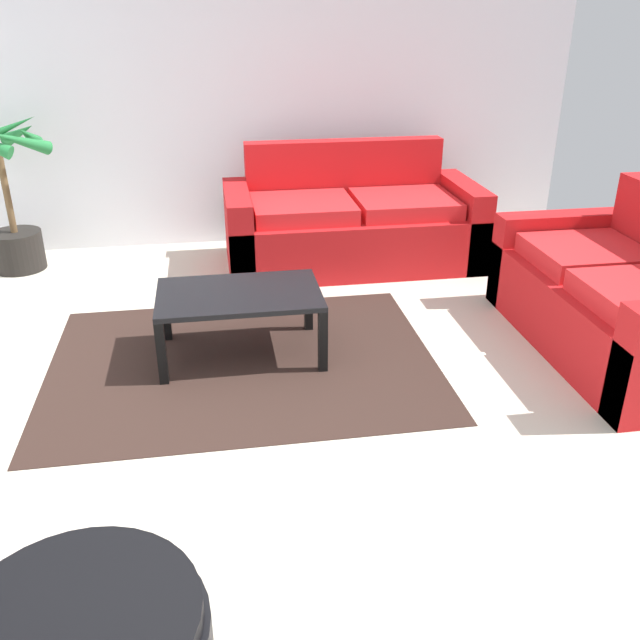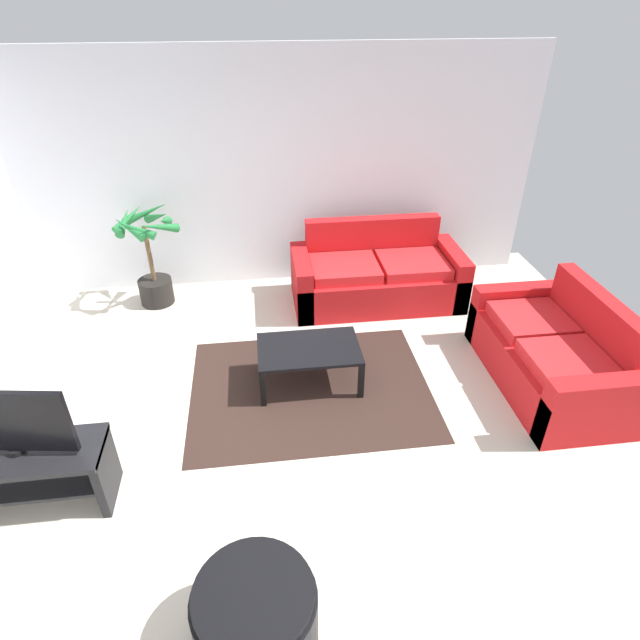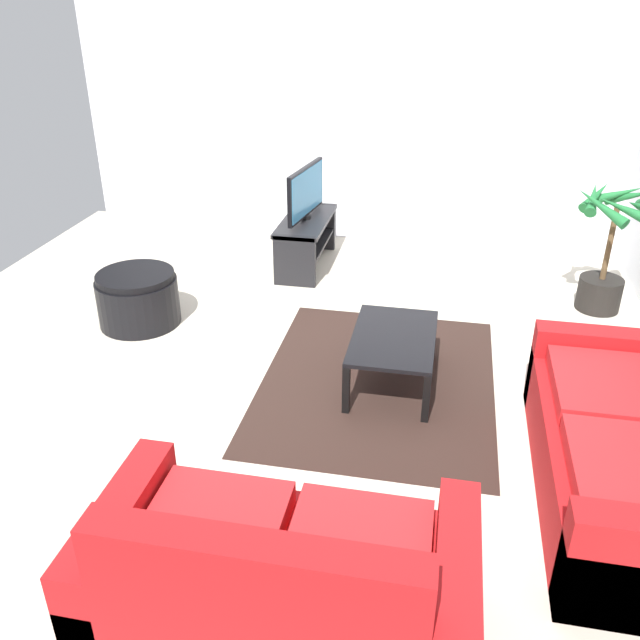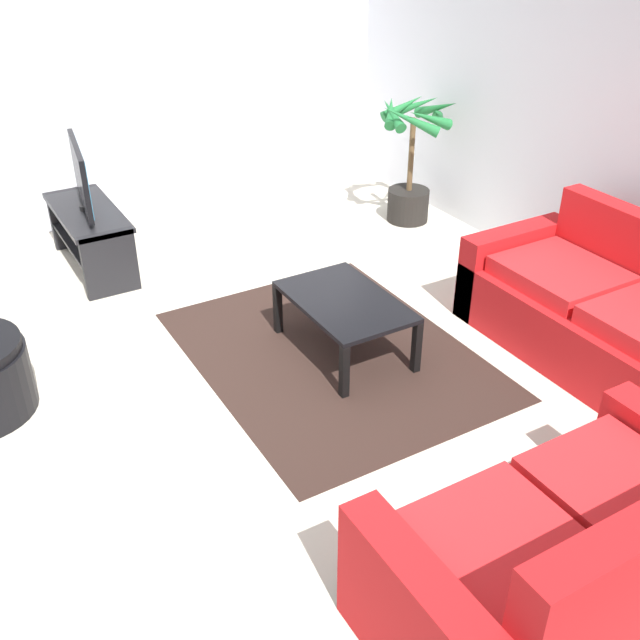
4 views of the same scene
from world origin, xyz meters
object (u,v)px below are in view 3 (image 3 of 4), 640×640
(couch_loveseat, at_px, (280,586))
(ottoman, at_px, (138,298))
(tv_stand, at_px, (306,235))
(potted_palm, at_px, (608,254))
(coffee_table, at_px, (393,342))
(couch_main, at_px, (631,454))
(tv, at_px, (306,192))

(couch_loveseat, xyz_separation_m, ottoman, (-2.77, -1.97, -0.07))
(couch_loveseat, bearing_deg, tv_stand, -169.10)
(potted_palm, height_order, ottoman, potted_palm)
(tv_stand, relative_size, coffee_table, 1.18)
(tv_stand, xyz_separation_m, potted_palm, (0.48, 2.82, 0.20))
(couch_loveseat, distance_m, ottoman, 3.40)
(potted_palm, bearing_deg, coffee_table, -46.60)
(couch_main, xyz_separation_m, ottoman, (-1.50, -3.69, -0.07))
(couch_loveseat, height_order, ottoman, couch_loveseat)
(coffee_table, bearing_deg, tv_stand, -152.13)
(tv, bearing_deg, couch_loveseat, 10.86)
(tv_stand, distance_m, tv, 0.46)
(couch_loveseat, bearing_deg, ottoman, -144.55)
(potted_palm, distance_m, ottoman, 4.11)
(tv_stand, height_order, tv, tv)
(tv_stand, bearing_deg, ottoman, -36.31)
(coffee_table, bearing_deg, couch_main, 56.41)
(potted_palm, bearing_deg, couch_loveseat, -27.32)
(potted_palm, bearing_deg, tv_stand, -99.71)
(couch_main, height_order, coffee_table, couch_main)
(coffee_table, xyz_separation_m, potted_palm, (-1.62, 1.71, 0.19))
(couch_loveseat, distance_m, coffee_table, 2.24)
(couch_main, height_order, potted_palm, potted_palm)
(couch_loveseat, xyz_separation_m, potted_palm, (-3.84, 1.98, 0.24))
(coffee_table, xyz_separation_m, ottoman, (-0.55, -2.25, -0.12))
(couch_loveseat, height_order, tv_stand, couch_loveseat)
(tv_stand, xyz_separation_m, tv, (0.00, 0.00, 0.46))
(tv, relative_size, coffee_table, 0.94)
(couch_main, distance_m, tv_stand, 3.98)
(couch_main, distance_m, coffee_table, 1.73)
(couch_loveseat, distance_m, potted_palm, 4.33)
(couch_main, relative_size, ottoman, 2.81)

